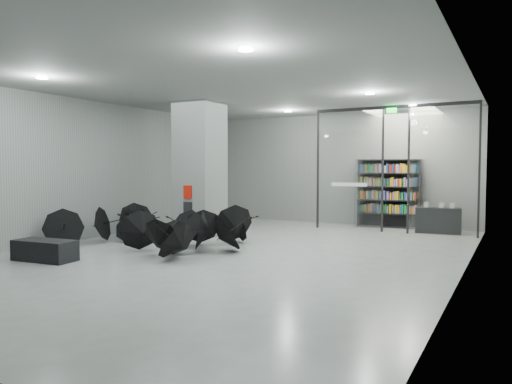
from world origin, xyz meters
The scene contains 10 objects.
room centered at (0.00, 0.00, 2.84)m, with size 14.00×14.02×4.01m.
column centered at (-2.50, 2.00, 2.00)m, with size 1.20×1.20×4.00m, color slate.
fire_cabinet centered at (-2.50, 1.38, 1.35)m, with size 0.28×0.04×0.38m, color #A50A07.
info_panel centered at (-2.50, 1.38, 0.85)m, with size 0.30×0.03×0.42m, color black.
exit_sign centered at (2.40, 5.30, 3.82)m, with size 0.30×0.06×0.15m, color #0CE533.
glass_partition centered at (2.39, 5.50, 2.18)m, with size 5.06×0.08×4.00m.
bench centered at (-3.26, -2.83, 0.23)m, with size 1.42×0.61×0.46m, color black.
bookshelf centered at (2.01, 6.75, 1.17)m, with size 2.13×0.43×2.34m, color black, non-canonical shape.
shop_counter centered at (3.71, 6.05, 0.40)m, with size 1.34×0.54×0.80m, color black.
umbrella_cluster centered at (-2.13, -0.06, 0.32)m, with size 5.48×4.06×1.30m.
Camera 1 is at (5.90, -9.71, 2.07)m, focal length 33.39 mm.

